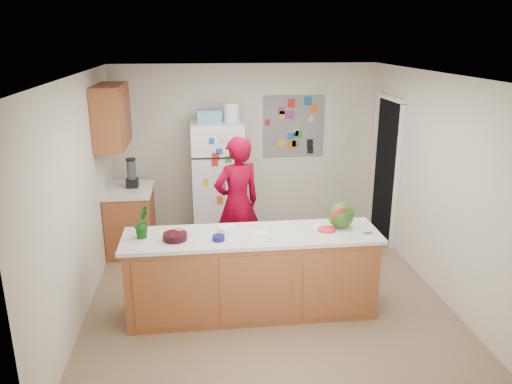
{
  "coord_description": "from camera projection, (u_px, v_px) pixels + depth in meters",
  "views": [
    {
      "loc": [
        -0.72,
        -5.29,
        2.9
      ],
      "look_at": [
        -0.07,
        0.2,
        1.15
      ],
      "focal_mm": 35.0,
      "sensor_mm": 36.0,
      "label": 1
    }
  ],
  "objects": [
    {
      "name": "white_bowl",
      "position": [
        227.0,
        229.0,
        5.24
      ],
      "size": [
        0.23,
        0.23,
        0.06
      ],
      "primitive_type": "cylinder",
      "rotation": [
        0.0,
        0.0,
        0.2
      ],
      "color": "white",
      "rests_on": "peninsula_top"
    },
    {
      "name": "peninsula_top",
      "position": [
        252.0,
        236.0,
        5.19
      ],
      "size": [
        2.68,
        0.7,
        0.04
      ],
      "primitive_type": "cube",
      "color": "silver",
      "rests_on": "peninsula_base"
    },
    {
      "name": "wall_right",
      "position": [
        435.0,
        183.0,
        5.81
      ],
      "size": [
        0.02,
        4.5,
        2.5
      ],
      "primitive_type": "cube",
      "color": "beige",
      "rests_on": "ground"
    },
    {
      "name": "peninsula_base",
      "position": [
        252.0,
        276.0,
        5.33
      ],
      "size": [
        2.6,
        0.62,
        0.88
      ],
      "primitive_type": "cube",
      "color": "brown",
      "rests_on": "floor"
    },
    {
      "name": "side_counter_top",
      "position": [
        128.0,
        190.0,
        6.79
      ],
      "size": [
        0.64,
        0.84,
        0.04
      ],
      "primitive_type": "cube",
      "color": "silver",
      "rests_on": "side_counter_base"
    },
    {
      "name": "upper_cabinets",
      "position": [
        112.0,
        116.0,
        6.42
      ],
      "size": [
        0.35,
        1.0,
        0.8
      ],
      "primitive_type": "cube",
      "color": "brown",
      "rests_on": "wall_left"
    },
    {
      "name": "wall_left",
      "position": [
        80.0,
        195.0,
        5.36
      ],
      "size": [
        0.02,
        4.5,
        2.5
      ],
      "primitive_type": "cube",
      "color": "beige",
      "rests_on": "ground"
    },
    {
      "name": "side_counter_base",
      "position": [
        131.0,
        221.0,
        6.92
      ],
      "size": [
        0.6,
        0.8,
        0.86
      ],
      "primitive_type": "cube",
      "color": "brown",
      "rests_on": "floor"
    },
    {
      "name": "person",
      "position": [
        237.0,
        204.0,
        6.28
      ],
      "size": [
        0.74,
        0.63,
        1.73
      ],
      "primitive_type": "imported",
      "rotation": [
        0.0,
        0.0,
        3.55
      ],
      "color": "maroon",
      "rests_on": "floor"
    },
    {
      "name": "potted_plant",
      "position": [
        142.0,
        222.0,
        5.06
      ],
      "size": [
        0.17,
        0.2,
        0.33
      ],
      "primitive_type": "imported",
      "rotation": [
        0.0,
        0.0,
        1.42
      ],
      "color": "#0C3D12",
      "rests_on": "peninsula_top"
    },
    {
      "name": "blender_appliance",
      "position": [
        132.0,
        174.0,
        6.8
      ],
      "size": [
        0.12,
        0.12,
        0.38
      ],
      "primitive_type": "cylinder",
      "color": "black",
      "rests_on": "side_counter_top"
    },
    {
      "name": "refrigerator",
      "position": [
        218.0,
        179.0,
        7.44
      ],
      "size": [
        0.75,
        0.7,
        1.7
      ],
      "primitive_type": "cube",
      "color": "silver",
      "rests_on": "floor"
    },
    {
      "name": "floor",
      "position": [
        264.0,
        289.0,
        5.96
      ],
      "size": [
        4.0,
        4.5,
        0.02
      ],
      "primitive_type": "cube",
      "color": "brown",
      "rests_on": "ground"
    },
    {
      "name": "keys",
      "position": [
        368.0,
        233.0,
        5.19
      ],
      "size": [
        0.09,
        0.05,
        0.01
      ],
      "primitive_type": "cube",
      "rotation": [
        0.0,
        0.0,
        0.05
      ],
      "color": "gray",
      "rests_on": "peninsula_top"
    },
    {
      "name": "wall_back",
      "position": [
        245.0,
        146.0,
        7.73
      ],
      "size": [
        4.0,
        0.02,
        2.5
      ],
      "primitive_type": "cube",
      "color": "beige",
      "rests_on": "ground"
    },
    {
      "name": "paper_towel",
      "position": [
        258.0,
        233.0,
        5.18
      ],
      "size": [
        0.17,
        0.15,
        0.02
      ],
      "primitive_type": "cube",
      "rotation": [
        0.0,
        0.0,
        0.04
      ],
      "color": "white",
      "rests_on": "peninsula_top"
    },
    {
      "name": "watermelon_slice",
      "position": [
        327.0,
        229.0,
        5.25
      ],
      "size": [
        0.18,
        0.18,
        0.02
      ],
      "primitive_type": "cylinder",
      "color": "red",
      "rests_on": "cutting_board"
    },
    {
      "name": "fridge_top_bin",
      "position": [
        209.0,
        116.0,
        7.14
      ],
      "size": [
        0.35,
        0.28,
        0.18
      ],
      "primitive_type": "cube",
      "color": "#5999B2",
      "rests_on": "refrigerator"
    },
    {
      "name": "cobalt_bowl",
      "position": [
        219.0,
        238.0,
        5.02
      ],
      "size": [
        0.16,
        0.16,
        0.05
      ],
      "primitive_type": "cylinder",
      "rotation": [
        0.0,
        0.0,
        -0.32
      ],
      "color": "#130D55",
      "rests_on": "peninsula_top"
    },
    {
      "name": "plate",
      "position": [
        180.0,
        235.0,
        5.15
      ],
      "size": [
        0.3,
        0.3,
        0.02
      ],
      "primitive_type": "cylinder",
      "rotation": [
        0.0,
        0.0,
        -0.26
      ],
      "color": "beige",
      "rests_on": "peninsula_top"
    },
    {
      "name": "doorway",
      "position": [
        386.0,
        170.0,
        7.25
      ],
      "size": [
        0.03,
        0.85,
        2.04
      ],
      "primitive_type": "cube",
      "color": "black",
      "rests_on": "ground"
    },
    {
      "name": "cherry_bowl",
      "position": [
        175.0,
        237.0,
        5.03
      ],
      "size": [
        0.26,
        0.26,
        0.07
      ],
      "primitive_type": "cylinder",
      "rotation": [
        0.0,
        0.0,
        -0.06
      ],
      "color": "black",
      "rests_on": "peninsula_top"
    },
    {
      "name": "ceiling",
      "position": [
        265.0,
        74.0,
        5.21
      ],
      "size": [
        4.0,
        4.5,
        0.02
      ],
      "primitive_type": "cube",
      "color": "white",
      "rests_on": "wall_back"
    },
    {
      "name": "photo_collage",
      "position": [
        294.0,
        126.0,
        7.7
      ],
      "size": [
        0.95,
        0.01,
        0.95
      ],
      "primitive_type": "cube",
      "color": "slate",
      "rests_on": "wall_back"
    },
    {
      "name": "watermelon",
      "position": [
        341.0,
        215.0,
        5.3
      ],
      "size": [
        0.28,
        0.28,
        0.28
      ],
      "primitive_type": "sphere",
      "color": "#274F10",
      "rests_on": "cutting_board"
    },
    {
      "name": "cutting_board",
      "position": [
        335.0,
        229.0,
        5.31
      ],
      "size": [
        0.46,
        0.36,
        0.01
      ],
      "primitive_type": "cube",
      "rotation": [
        0.0,
        0.0,
        0.09
      ],
      "color": "silver",
      "rests_on": "peninsula_top"
    }
  ]
}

